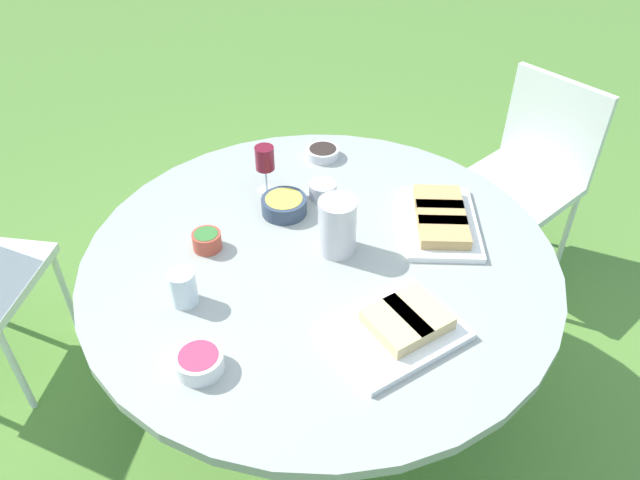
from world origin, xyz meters
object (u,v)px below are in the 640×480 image
dining_table (320,277)px  water_pitcher (337,226)px  chair_near_left (531,166)px  wine_glass (265,160)px

dining_table → water_pitcher: 0.20m
chair_near_left → water_pitcher: bearing=73.4°
dining_table → chair_near_left: size_ratio=1.66×
water_pitcher → wine_glass: size_ratio=1.04×
chair_near_left → water_pitcher: water_pitcher is taller
chair_near_left → wine_glass: bearing=54.2°
water_pitcher → chair_near_left: bearing=-106.6°
dining_table → water_pitcher: bearing=-121.9°
water_pitcher → dining_table: bearing=58.1°
dining_table → water_pitcher: size_ratio=7.98×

